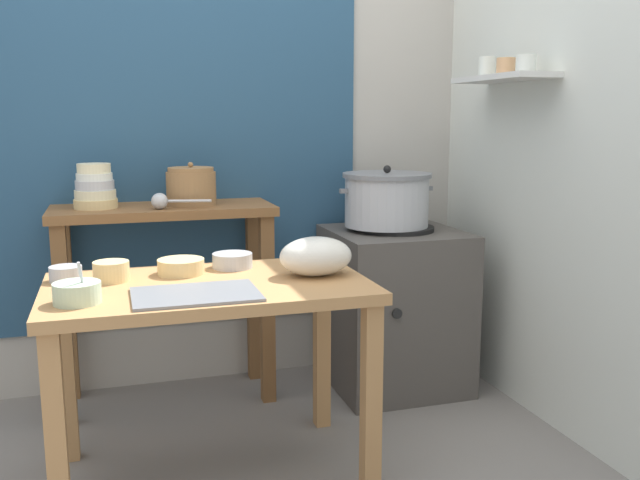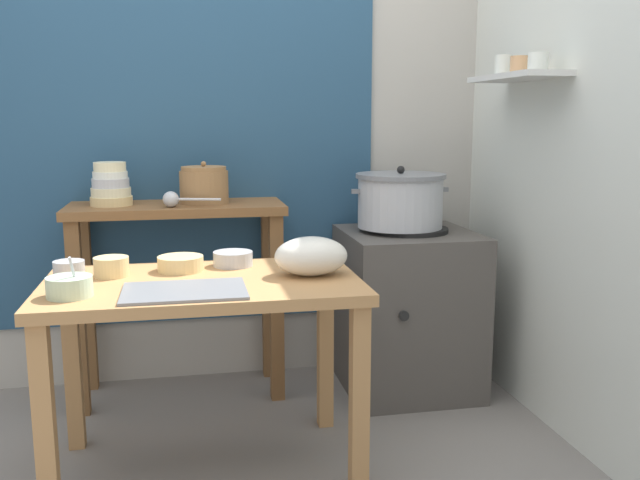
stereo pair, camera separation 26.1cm
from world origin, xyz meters
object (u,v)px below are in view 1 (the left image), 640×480
Objects in this scene: prep_bowl_1 at (77,292)px; ladle at (162,201)px; serving_tray at (196,294)px; prep_bowl_3 at (66,273)px; plastic_bag at (316,256)px; prep_bowl_4 at (181,266)px; prep_table at (209,313)px; prep_bowl_0 at (232,260)px; back_shelf_table at (165,255)px; bowl_stack_enamel at (95,188)px; stove_block at (394,308)px; prep_bowl_2 at (111,271)px; steamer_pot at (387,199)px; clay_pot at (191,187)px.

ladle is at bearing 67.78° from prep_bowl_1.
serving_tray is 3.62× the size of prep_bowl_3.
prep_bowl_3 is (-0.37, -0.46, -0.19)m from ladle.
plastic_bag is 0.49m from prep_bowl_4.
prep_bowl_0 reaches higher than prep_table.
back_shelf_table is 0.96m from prep_bowl_1.
bowl_stack_enamel is 1.09m from plastic_bag.
prep_bowl_3 is at bearing -162.72° from stove_block.
serving_tray is 0.39m from prep_bowl_2.
prep_table is at bearing -63.86° from bowl_stack_enamel.
prep_table is 1.15× the size of back_shelf_table.
ladle reaches higher than stove_block.
prep_bowl_1 reaches higher than prep_bowl_0.
ladle reaches higher than prep_bowl_3.
steamer_pot is 1.12m from prep_bowl_4.
bowl_stack_enamel is 0.48× the size of serving_tray.
clay_pot reaches higher than prep_bowl_0.
plastic_bag is 1.75× the size of prep_bowl_0.
serving_tray is 1.51× the size of plastic_bag.
clay_pot reaches higher than prep_bowl_1.
back_shelf_table is at bearing 83.86° from ladle.
clay_pot is at bearing 0.00° from back_shelf_table.
back_shelf_table is at bearing 111.65° from prep_bowl_0.
prep_bowl_4 is at bearing 159.98° from plastic_bag.
clay_pot is at bearing 79.05° from prep_bowl_4.
stove_block is 1.47m from bowl_stack_enamel.
prep_bowl_1 is (-0.05, -0.91, -0.23)m from bowl_stack_enamel.
bowl_stack_enamel is 0.70m from prep_bowl_4.
stove_block is 2.94× the size of plastic_bag.
ladle is (-0.01, -0.11, 0.26)m from back_shelf_table.
clay_pot is (0.13, 0.00, 0.30)m from back_shelf_table.
clay_pot is 0.75m from prep_bowl_2.
prep_bowl_1 is 0.85× the size of prep_bowl_4.
clay_pot is 0.59m from prep_bowl_0.
prep_bowl_2 is 1.12× the size of prep_bowl_3.
bowl_stack_enamel is (-0.28, 0.01, 0.31)m from back_shelf_table.
prep_bowl_0 is at bearing 33.90° from prep_bowl_1.
ladle is 0.51m from prep_bowl_0.
steamer_pot is 1.31m from bowl_stack_enamel.
prep_table is 4.43× the size of ladle.
bowl_stack_enamel is at bearing 178.78° from clay_pot.
prep_bowl_2 reaches higher than serving_tray.
prep_bowl_0 is 0.60m from prep_bowl_3.
plastic_bag is (0.76, -0.76, -0.19)m from bowl_stack_enamel.
back_shelf_table reaches higher than prep_bowl_4.
stove_block is (0.97, 0.61, -0.23)m from prep_table.
plastic_bag is at bearing -130.21° from steamer_pot.
prep_bowl_1 is (-0.33, -0.90, 0.08)m from back_shelf_table.
clay_pot is at bearing 60.30° from prep_bowl_2.
back_shelf_table is 5.02× the size of bowl_stack_enamel.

